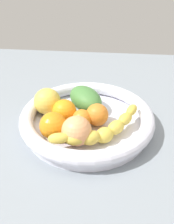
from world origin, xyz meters
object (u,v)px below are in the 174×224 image
(fruit_bowl, at_px, (87,118))
(orange_rear, at_px, (53,126))
(orange_mid_left, at_px, (97,115))
(mango_green, at_px, (86,99))
(peach_blush, at_px, (77,131))
(banana_draped_left, at_px, (102,130))
(orange_mid_right, at_px, (82,119))
(apple_yellow, at_px, (47,101))
(orange_front, at_px, (64,111))

(fruit_bowl, distance_m, orange_rear, 0.11)
(orange_mid_left, bearing_deg, mango_green, -62.39)
(orange_mid_left, height_order, peach_blush, peach_blush)
(banana_draped_left, xyz_separation_m, orange_mid_right, (0.05, -0.04, -0.00))
(banana_draped_left, relative_size, apple_yellow, 2.84)
(orange_front, xyz_separation_m, apple_yellow, (0.05, -0.04, 0.01))
(banana_draped_left, bearing_deg, peach_blush, 17.45)
(fruit_bowl, relative_size, orange_mid_left, 6.00)
(orange_front, height_order, orange_rear, orange_rear)
(banana_draped_left, height_order, orange_mid_right, same)
(fruit_bowl, height_order, banana_draped_left, banana_draped_left)
(orange_mid_right, height_order, apple_yellow, apple_yellow)
(orange_mid_right, relative_size, apple_yellow, 0.68)
(banana_draped_left, bearing_deg, orange_rear, 0.89)
(fruit_bowl, bearing_deg, mango_green, -80.32)
(banana_draped_left, distance_m, peach_blush, 0.06)
(orange_rear, relative_size, apple_yellow, 0.89)
(orange_rear, bearing_deg, orange_mid_right, -144.33)
(orange_rear, relative_size, peach_blush, 0.94)
(mango_green, bearing_deg, fruit_bowl, 99.68)
(orange_rear, height_order, mango_green, orange_rear)
(fruit_bowl, relative_size, orange_rear, 5.31)
(orange_rear, xyz_separation_m, peach_blush, (-0.06, 0.02, 0.00))
(banana_draped_left, height_order, orange_rear, orange_rear)
(orange_mid_left, bearing_deg, peach_blush, 62.03)
(orange_front, bearing_deg, peach_blush, 118.39)
(orange_front, bearing_deg, banana_draped_left, 148.36)
(orange_mid_left, relative_size, apple_yellow, 0.79)
(fruit_bowl, bearing_deg, orange_mid_left, 161.77)
(fruit_bowl, xyz_separation_m, orange_mid_right, (0.01, 0.03, 0.02))
(orange_front, height_order, mango_green, same)
(orange_rear, xyz_separation_m, apple_yellow, (0.04, -0.10, 0.00))
(banana_draped_left, bearing_deg, orange_front, -31.64)
(fruit_bowl, bearing_deg, orange_rear, 44.44)
(orange_rear, bearing_deg, mango_green, -114.58)
(fruit_bowl, distance_m, orange_front, 0.06)
(orange_rear, distance_m, peach_blush, 0.06)
(orange_mid_left, bearing_deg, orange_mid_right, 25.13)
(mango_green, height_order, apple_yellow, apple_yellow)
(orange_front, distance_m, apple_yellow, 0.07)
(banana_draped_left, height_order, mango_green, mango_green)
(orange_rear, xyz_separation_m, mango_green, (-0.06, -0.14, -0.00))
(banana_draped_left, distance_m, orange_mid_right, 0.07)
(orange_mid_right, height_order, orange_rear, orange_rear)
(mango_green, bearing_deg, orange_mid_right, 90.33)
(mango_green, bearing_deg, orange_rear, 65.42)
(orange_front, distance_m, orange_mid_right, 0.05)
(banana_draped_left, relative_size, orange_mid_right, 4.16)
(orange_front, height_order, apple_yellow, apple_yellow)
(apple_yellow, xyz_separation_m, peach_blush, (-0.10, 0.12, -0.00))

